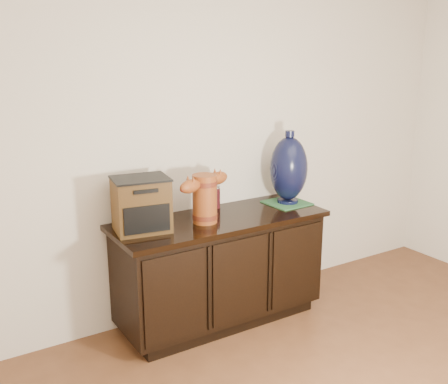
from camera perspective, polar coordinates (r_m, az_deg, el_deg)
sideboard at (r=3.62m, az=-0.44°, el=-8.36°), size 1.46×0.56×0.75m
terracotta_vessel at (r=3.35m, az=-2.12°, el=-0.41°), size 0.44×0.22×0.32m
tv_radio at (r=3.24m, az=-8.99°, el=-1.34°), size 0.37×0.32×0.34m
green_mat at (r=3.84m, az=6.87°, el=-1.18°), size 0.29×0.29×0.01m
lamp_base at (r=3.78m, az=7.05°, el=2.52°), size 0.28×0.28×0.52m
spray_can at (r=3.68m, az=-0.87°, el=-0.51°), size 0.06×0.06×0.17m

